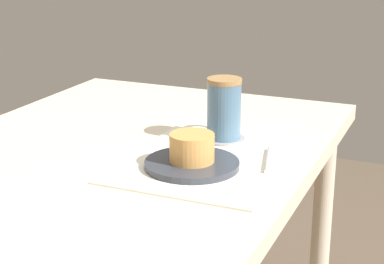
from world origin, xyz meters
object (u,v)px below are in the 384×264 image
dining_table (114,195)px  pastry_plate (192,164)px  coffee_mug (224,108)px  pastry (192,148)px

dining_table → pastry_plate: (-0.02, -0.18, 0.10)m
pastry_plate → coffee_mug: 0.18m
pastry_plate → pastry: 0.03m
coffee_mug → pastry: bearing=-179.3°
pastry_plate → pastry: size_ratio=2.13×
dining_table → pastry_plate: bearing=-95.2°
pastry_plate → coffee_mug: (0.17, 0.00, 0.06)m
pastry_plate → coffee_mug: size_ratio=1.39×
dining_table → coffee_mug: 0.28m
pastry_plate → pastry: bearing=0.0°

